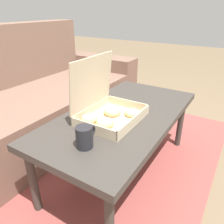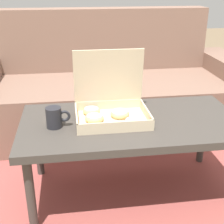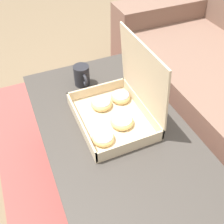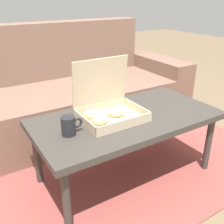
{
  "view_description": "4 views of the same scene",
  "coord_description": "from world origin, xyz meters",
  "px_view_note": "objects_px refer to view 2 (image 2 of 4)",
  "views": [
    {
      "loc": [
        -1.06,
        -0.67,
        1.05
      ],
      "look_at": [
        -0.1,
        -0.07,
        0.51
      ],
      "focal_mm": 35.0,
      "sensor_mm": 36.0,
      "label": 1
    },
    {
      "loc": [
        -0.31,
        -1.56,
        1.16
      ],
      "look_at": [
        -0.1,
        -0.07,
        0.51
      ],
      "focal_mm": 50.0,
      "sensor_mm": 36.0,
      "label": 2
    },
    {
      "loc": [
        0.64,
        -0.39,
        1.3
      ],
      "look_at": [
        -0.1,
        -0.07,
        0.51
      ],
      "focal_mm": 42.0,
      "sensor_mm": 36.0,
      "label": 3
    },
    {
      "loc": [
        -0.87,
        -1.3,
        1.17
      ],
      "look_at": [
        -0.1,
        -0.07,
        0.51
      ],
      "focal_mm": 42.0,
      "sensor_mm": 36.0,
      "label": 4
    }
  ],
  "objects_px": {
    "couch": "(109,91)",
    "coffee_mug": "(55,117)",
    "pastry_box": "(110,107)",
    "coffee_table": "(131,127)"
  },
  "relations": [
    {
      "from": "couch",
      "to": "coffee_mug",
      "type": "xyz_separation_m",
      "value": [
        -0.4,
        -0.95,
        0.21
      ]
    },
    {
      "from": "pastry_box",
      "to": "coffee_mug",
      "type": "relative_size",
      "value": 3.09
    },
    {
      "from": "coffee_table",
      "to": "coffee_mug",
      "type": "bearing_deg",
      "value": -175.99
    },
    {
      "from": "coffee_table",
      "to": "couch",
      "type": "bearing_deg",
      "value": 90.0
    },
    {
      "from": "coffee_table",
      "to": "coffee_mug",
      "type": "distance_m",
      "value": 0.41
    },
    {
      "from": "pastry_box",
      "to": "coffee_mug",
      "type": "xyz_separation_m",
      "value": [
        -0.29,
        -0.07,
        -0.01
      ]
    },
    {
      "from": "pastry_box",
      "to": "coffee_mug",
      "type": "height_order",
      "value": "pastry_box"
    },
    {
      "from": "pastry_box",
      "to": "couch",
      "type": "bearing_deg",
      "value": 82.79
    },
    {
      "from": "coffee_table",
      "to": "pastry_box",
      "type": "xyz_separation_m",
      "value": [
        -0.11,
        0.04,
        0.11
      ]
    },
    {
      "from": "coffee_table",
      "to": "pastry_box",
      "type": "bearing_deg",
      "value": 159.01
    }
  ]
}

